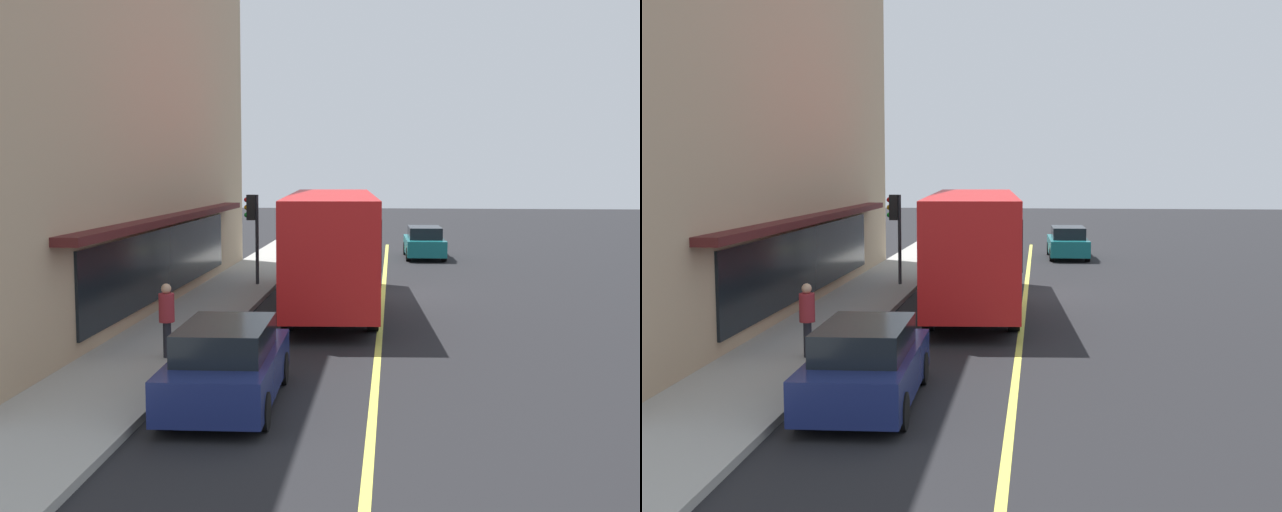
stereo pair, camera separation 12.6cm
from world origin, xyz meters
The scene contains 9 objects.
ground centered at (0.00, 0.00, 0.00)m, with size 120.00×120.00×0.00m, color black.
sidewalk centered at (0.00, 5.18, 0.07)m, with size 80.00×2.66×0.15m, color #9E9B93.
lane_centre_stripe centered at (0.00, 0.00, 0.00)m, with size 36.00×0.16×0.01m, color #D8D14C.
storefront_building centered at (-3.39, 10.96, 6.00)m, with size 24.01×9.52×12.01m.
bus centered at (-2.77, 1.56, 1.99)m, with size 11.27×3.21×3.50m.
traffic_light centered at (0.99, 4.67, 2.53)m, with size 0.30×0.52×3.20m.
car_navy centered at (-13.15, 2.64, 0.74)m, with size 4.35×1.95×1.52m.
car_teal centered at (11.32, -1.81, 0.74)m, with size 4.36×1.97×1.52m.
pedestrian_by_curb centered at (-10.28, 4.58, 1.13)m, with size 0.34×0.34×1.63m.
Camera 2 is at (-27.03, -0.45, 4.26)m, focal length 44.81 mm.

